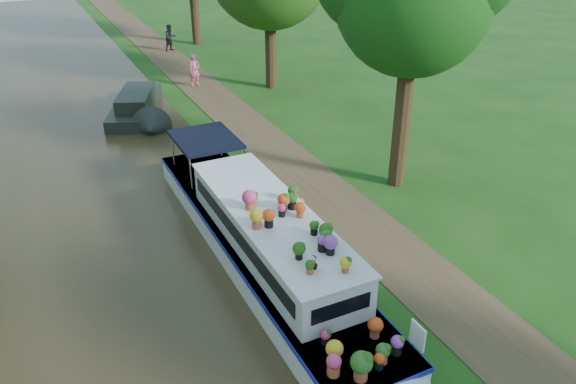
{
  "coord_description": "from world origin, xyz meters",
  "views": [
    {
      "loc": [
        -7.21,
        -11.03,
        8.91
      ],
      "look_at": [
        -0.93,
        1.85,
        1.3
      ],
      "focal_mm": 35.0,
      "sensor_mm": 36.0,
      "label": 1
    }
  ],
  "objects": [
    {
      "name": "second_boat",
      "position": [
        -2.75,
        13.75,
        0.47
      ],
      "size": [
        3.57,
        6.35,
        1.15
      ],
      "rotation": [
        0.0,
        0.0,
        -0.39
      ],
      "color": "black",
      "rests_on": "canal_water"
    },
    {
      "name": "pedestrian_pink",
      "position": [
        0.98,
        16.83,
        0.86
      ],
      "size": [
        0.68,
        0.52,
        1.67
      ],
      "primitive_type": "imported",
      "rotation": [
        0.0,
        0.0,
        0.22
      ],
      "color": "#EA608A",
      "rests_on": "towpath"
    },
    {
      "name": "verge_plant",
      "position": [
        -0.6,
        -0.56,
        0.2
      ],
      "size": [
        0.4,
        0.37,
        0.39
      ],
      "primitive_type": "imported",
      "rotation": [
        0.0,
        0.0,
        -0.19
      ],
      "color": "#2E631D",
      "rests_on": "ground"
    },
    {
      "name": "plant_boat",
      "position": [
        -2.25,
        0.11,
        0.85
      ],
      "size": [
        2.29,
        13.52,
        2.25
      ],
      "color": "silver",
      "rests_on": "canal_water"
    },
    {
      "name": "pedestrian_dark",
      "position": [
        1.9,
        24.77,
        0.86
      ],
      "size": [
        0.98,
        0.87,
        1.66
      ],
      "primitive_type": "imported",
      "rotation": [
        0.0,
        0.0,
        0.36
      ],
      "color": "black",
      "rests_on": "towpath"
    },
    {
      "name": "canal_water",
      "position": [
        -6.0,
        0.0,
        0.01
      ],
      "size": [
        10.0,
        100.0,
        0.02
      ],
      "primitive_type": "cube",
      "color": "black",
      "rests_on": "ground"
    },
    {
      "name": "towpath",
      "position": [
        1.2,
        0.0,
        0.01
      ],
      "size": [
        2.2,
        100.0,
        0.03
      ],
      "primitive_type": "cube",
      "color": "#43331F",
      "rests_on": "ground"
    },
    {
      "name": "ground",
      "position": [
        0.0,
        0.0,
        0.0
      ],
      "size": [
        100.0,
        100.0,
        0.0
      ],
      "primitive_type": "plane",
      "color": "#153D0F",
      "rests_on": "ground"
    }
  ]
}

